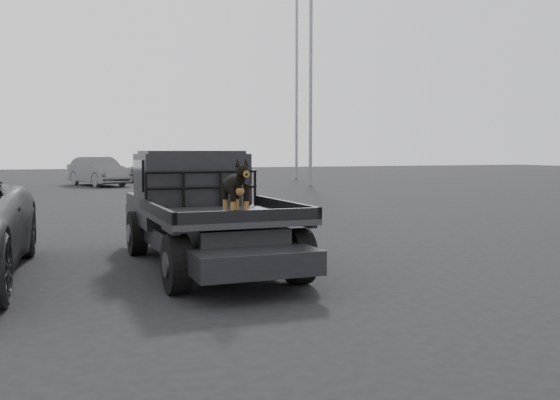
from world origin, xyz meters
name	(u,v)px	position (x,y,z in m)	size (l,w,h in m)	color
ground	(232,285)	(0.00, 0.00, 0.00)	(120.00, 120.00, 0.00)	black
flatbed_ute	(206,237)	(0.03, 1.46, 0.46)	(2.00, 5.40, 0.92)	black
ute_cab	(191,177)	(0.03, 2.41, 1.36)	(1.72, 1.30, 0.88)	black
headache_rack	(202,189)	(0.03, 1.66, 1.20)	(1.80, 0.08, 0.55)	black
dog	(235,190)	(0.02, -0.12, 1.29)	(0.32, 0.60, 0.74)	black
distant_car_a	(98,171)	(0.71, 25.83, 0.75)	(1.60, 4.58, 1.51)	#4E4E53
distant_car_b	(156,168)	(4.48, 30.09, 0.80)	(2.23, 5.48, 1.59)	#46464B
floodlight_mid	(311,34)	(11.22, 22.22, 7.89)	(1.08, 0.28, 14.58)	slate
floodlight_far	(297,56)	(14.03, 30.68, 8.09)	(1.08, 0.28, 14.97)	slate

